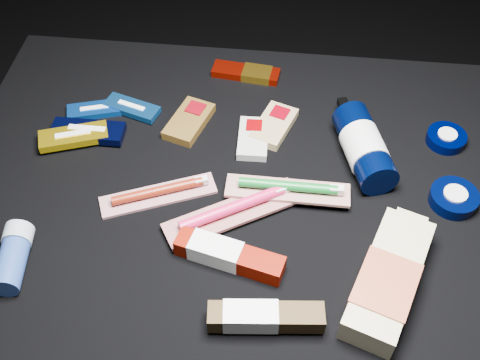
# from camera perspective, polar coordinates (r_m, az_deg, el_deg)

# --- Properties ---
(ground) EXTENTS (3.00, 3.00, 0.00)m
(ground) POSITION_cam_1_polar(r_m,az_deg,el_deg) (1.36, -0.69, -11.87)
(ground) COLOR black
(ground) RESTS_ON ground
(cloth_table) EXTENTS (0.98, 0.78, 0.40)m
(cloth_table) POSITION_cam_1_polar(r_m,az_deg,el_deg) (1.18, -0.78, -7.24)
(cloth_table) COLOR black
(cloth_table) RESTS_ON ground
(luna_bar_0) EXTENTS (0.11, 0.07, 0.01)m
(luna_bar_0) POSITION_cam_1_polar(r_m,az_deg,el_deg) (1.18, -13.59, 6.47)
(luna_bar_0) COLOR #0F4DB6
(luna_bar_0) RESTS_ON cloth_table
(luna_bar_1) EXTENTS (0.11, 0.07, 0.01)m
(luna_bar_1) POSITION_cam_1_polar(r_m,az_deg,el_deg) (1.17, -10.22, 6.75)
(luna_bar_1) COLOR #14549E
(luna_bar_1) RESTS_ON cloth_table
(luna_bar_2) EXTENTS (0.13, 0.05, 0.02)m
(luna_bar_2) POSITION_cam_1_polar(r_m,az_deg,el_deg) (1.14, -14.24, 4.49)
(luna_bar_2) COLOR black
(luna_bar_2) RESTS_ON cloth_table
(luna_bar_3) EXTENTS (0.13, 0.08, 0.02)m
(luna_bar_3) POSITION_cam_1_polar(r_m,az_deg,el_deg) (1.13, -15.49, 4.00)
(luna_bar_3) COLOR gold
(luna_bar_3) RESTS_ON cloth_table
(clif_bar_0) EXTENTS (0.09, 0.12, 0.02)m
(clif_bar_0) POSITION_cam_1_polar(r_m,az_deg,el_deg) (1.13, -4.75, 5.72)
(clif_bar_0) COLOR brown
(clif_bar_0) RESTS_ON cloth_table
(clif_bar_1) EXTENTS (0.06, 0.10, 0.02)m
(clif_bar_1) POSITION_cam_1_polar(r_m,az_deg,el_deg) (1.10, 1.27, 4.11)
(clif_bar_1) COLOR beige
(clif_bar_1) RESTS_ON cloth_table
(clif_bar_2) EXTENTS (0.09, 0.12, 0.02)m
(clif_bar_2) POSITION_cam_1_polar(r_m,az_deg,el_deg) (1.12, 3.31, 5.33)
(clif_bar_2) COLOR tan
(clif_bar_2) RESTS_ON cloth_table
(power_bar) EXTENTS (0.14, 0.06, 0.02)m
(power_bar) POSITION_cam_1_polar(r_m,az_deg,el_deg) (1.23, 0.91, 10.10)
(power_bar) COLOR #870F04
(power_bar) RESTS_ON cloth_table
(lotion_bottle) EXTENTS (0.11, 0.22, 0.07)m
(lotion_bottle) POSITION_cam_1_polar(r_m,az_deg,el_deg) (1.07, 11.66, 3.09)
(lotion_bottle) COLOR black
(lotion_bottle) RESTS_ON cloth_table
(cream_tin_upper) EXTENTS (0.07, 0.07, 0.02)m
(cream_tin_upper) POSITION_cam_1_polar(r_m,az_deg,el_deg) (1.16, 18.96, 3.78)
(cream_tin_upper) COLOR black
(cream_tin_upper) RESTS_ON cloth_table
(cream_tin_lower) EXTENTS (0.08, 0.08, 0.02)m
(cream_tin_lower) POSITION_cam_1_polar(r_m,az_deg,el_deg) (1.06, 19.61, -1.62)
(cream_tin_lower) COLOR black
(cream_tin_lower) RESTS_ON cloth_table
(bodywash_bottle) EXTENTS (0.15, 0.24, 0.05)m
(bodywash_bottle) POSITION_cam_1_polar(r_m,az_deg,el_deg) (0.92, 13.82, -9.28)
(bodywash_bottle) COLOR beige
(bodywash_bottle) RESTS_ON cloth_table
(deodorant_stick) EXTENTS (0.06, 0.11, 0.05)m
(deodorant_stick) POSITION_cam_1_polar(r_m,az_deg,el_deg) (0.98, -20.72, -6.80)
(deodorant_stick) COLOR navy
(deodorant_stick) RESTS_ON cloth_table
(toothbrush_pack_0) EXTENTS (0.20, 0.12, 0.02)m
(toothbrush_pack_0) POSITION_cam_1_polar(r_m,az_deg,el_deg) (1.02, -7.62, -1.23)
(toothbrush_pack_0) COLOR beige
(toothbrush_pack_0) RESTS_ON cloth_table
(toothbrush_pack_1) EXTENTS (0.23, 0.17, 0.03)m
(toothbrush_pack_1) POSITION_cam_1_polar(r_m,az_deg,el_deg) (0.98, -0.54, -2.84)
(toothbrush_pack_1) COLOR #A7A09B
(toothbrush_pack_1) RESTS_ON cloth_table
(toothbrush_pack_2) EXTENTS (0.21, 0.05, 0.02)m
(toothbrush_pack_2) POSITION_cam_1_polar(r_m,az_deg,el_deg) (1.00, 4.72, -0.82)
(toothbrush_pack_2) COLOR beige
(toothbrush_pack_2) RESTS_ON cloth_table
(toothpaste_carton_red) EXTENTS (0.18, 0.08, 0.03)m
(toothpaste_carton_red) POSITION_cam_1_polar(r_m,az_deg,el_deg) (0.93, -1.47, -7.04)
(toothpaste_carton_red) COLOR #710C00
(toothpaste_carton_red) RESTS_ON cloth_table
(toothpaste_carton_green) EXTENTS (0.17, 0.05, 0.03)m
(toothpaste_carton_green) POSITION_cam_1_polar(r_m,az_deg,el_deg) (0.87, 1.96, -12.84)
(toothpaste_carton_green) COLOR #39280F
(toothpaste_carton_green) RESTS_ON cloth_table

